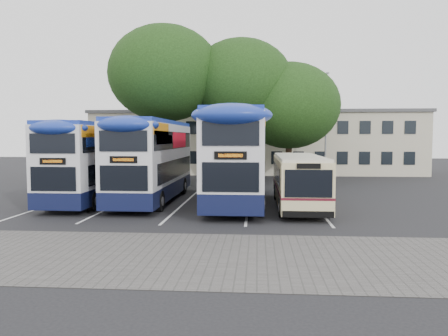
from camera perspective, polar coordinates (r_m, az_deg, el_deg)
ground at (r=18.16m, az=3.65°, el=-7.37°), size 120.00×120.00×0.00m
paving_strip at (r=13.48m, az=-5.35°, el=-11.39°), size 40.00×6.00×0.01m
bay_lines at (r=23.42m, az=-5.43°, el=-4.79°), size 14.12×11.00×0.01m
depot_building at (r=44.80m, az=4.13°, el=3.45°), size 32.40×8.40×6.20m
lamp_post at (r=38.24m, az=13.17°, el=6.15°), size 0.25×1.05×9.06m
tree_left at (r=35.39m, az=-7.71°, el=12.11°), size 8.88×8.88×12.38m
tree_mid at (r=35.57m, az=2.25°, el=10.97°), size 8.35×8.35×11.46m
tree_right at (r=35.83m, az=8.51°, el=8.03°), size 8.14×8.14×9.60m
bus_dd_left at (r=25.69m, az=-16.33°, el=1.21°), size 2.54×10.46×4.36m
bus_dd_mid at (r=24.89m, az=-9.24°, el=1.42°), size 2.62×10.81×4.51m
bus_dd_right at (r=23.77m, az=1.75°, el=1.90°), size 2.86×11.79×4.92m
bus_single at (r=22.82m, az=9.67°, el=-1.27°), size 2.27×8.92×2.66m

